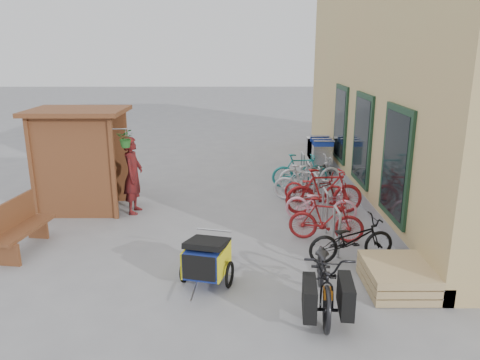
{
  "coord_description": "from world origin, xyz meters",
  "views": [
    {
      "loc": [
        0.46,
        -8.15,
        3.72
      ],
      "look_at": [
        0.5,
        1.5,
        1.0
      ],
      "focal_mm": 35.0,
      "sensor_mm": 36.0,
      "label": 1
    }
  ],
  "objects_px": {
    "bike_5": "(304,183)",
    "bike_4": "(315,188)",
    "person_kiosk": "(133,175)",
    "bike_0": "(351,239)",
    "bike_2": "(321,203)",
    "bike_3": "(324,191)",
    "kiosk": "(77,146)",
    "child_trailer": "(207,258)",
    "bench": "(18,226)",
    "pallet_stack": "(397,277)",
    "bike_6": "(310,173)",
    "bike_7": "(300,171)",
    "bike_1": "(326,220)",
    "shopping_carts": "(319,150)",
    "cargo_bike": "(325,277)"
  },
  "relations": [
    {
      "from": "shopping_carts",
      "to": "bike_6",
      "type": "height_order",
      "value": "shopping_carts"
    },
    {
      "from": "child_trailer",
      "to": "bike_2",
      "type": "distance_m",
      "value": 3.72
    },
    {
      "from": "person_kiosk",
      "to": "bike_0",
      "type": "distance_m",
      "value": 5.21
    },
    {
      "from": "bike_0",
      "to": "bike_5",
      "type": "distance_m",
      "value": 3.47
    },
    {
      "from": "child_trailer",
      "to": "bike_4",
      "type": "xyz_separation_m",
      "value": [
        2.41,
        4.11,
        -0.05
      ]
    },
    {
      "from": "bench",
      "to": "bike_3",
      "type": "relative_size",
      "value": 0.9
    },
    {
      "from": "person_kiosk",
      "to": "bike_4",
      "type": "relative_size",
      "value": 1.19
    },
    {
      "from": "child_trailer",
      "to": "kiosk",
      "type": "bearing_deg",
      "value": 145.5
    },
    {
      "from": "bike_7",
      "to": "kiosk",
      "type": "bearing_deg",
      "value": 103.97
    },
    {
      "from": "shopping_carts",
      "to": "bike_7",
      "type": "bearing_deg",
      "value": -113.03
    },
    {
      "from": "shopping_carts",
      "to": "bike_3",
      "type": "xyz_separation_m",
      "value": [
        -0.55,
        -4.11,
        -0.1
      ]
    },
    {
      "from": "pallet_stack",
      "to": "bike_5",
      "type": "distance_m",
      "value": 4.57
    },
    {
      "from": "bike_2",
      "to": "bike_3",
      "type": "relative_size",
      "value": 0.87
    },
    {
      "from": "person_kiosk",
      "to": "bike_1",
      "type": "relative_size",
      "value": 1.21
    },
    {
      "from": "bike_7",
      "to": "bike_6",
      "type": "bearing_deg",
      "value": -128.24
    },
    {
      "from": "child_trailer",
      "to": "person_kiosk",
      "type": "bearing_deg",
      "value": 133.13
    },
    {
      "from": "child_trailer",
      "to": "bike_0",
      "type": "bearing_deg",
      "value": 32.28
    },
    {
      "from": "shopping_carts",
      "to": "bike_6",
      "type": "relative_size",
      "value": 0.97
    },
    {
      "from": "cargo_bike",
      "to": "bike_0",
      "type": "relative_size",
      "value": 1.25
    },
    {
      "from": "person_kiosk",
      "to": "bike_7",
      "type": "bearing_deg",
      "value": -59.83
    },
    {
      "from": "kiosk",
      "to": "bike_7",
      "type": "xyz_separation_m",
      "value": [
        5.45,
        1.83,
        -1.08
      ]
    },
    {
      "from": "bench",
      "to": "child_trailer",
      "type": "distance_m",
      "value": 3.85
    },
    {
      "from": "shopping_carts",
      "to": "bike_4",
      "type": "xyz_separation_m",
      "value": [
        -0.64,
        -3.35,
        -0.25
      ]
    },
    {
      "from": "pallet_stack",
      "to": "person_kiosk",
      "type": "relative_size",
      "value": 0.67
    },
    {
      "from": "bike_1",
      "to": "bike_6",
      "type": "distance_m",
      "value": 3.6
    },
    {
      "from": "bike_0",
      "to": "bike_6",
      "type": "relative_size",
      "value": 0.91
    },
    {
      "from": "person_kiosk",
      "to": "bike_5",
      "type": "height_order",
      "value": "person_kiosk"
    },
    {
      "from": "kiosk",
      "to": "pallet_stack",
      "type": "xyz_separation_m",
      "value": [
        6.28,
        -3.87,
        -1.34
      ]
    },
    {
      "from": "bike_0",
      "to": "bike_3",
      "type": "relative_size",
      "value": 0.88
    },
    {
      "from": "shopping_carts",
      "to": "bike_1",
      "type": "distance_m",
      "value": 5.76
    },
    {
      "from": "bike_3",
      "to": "kiosk",
      "type": "bearing_deg",
      "value": 82.3
    },
    {
      "from": "bench",
      "to": "child_trailer",
      "type": "relative_size",
      "value": 1.14
    },
    {
      "from": "shopping_carts",
      "to": "cargo_bike",
      "type": "bearing_deg",
      "value": -98.77
    },
    {
      "from": "shopping_carts",
      "to": "bike_5",
      "type": "relative_size",
      "value": 1.1
    },
    {
      "from": "pallet_stack",
      "to": "bike_3",
      "type": "xyz_separation_m",
      "value": [
        -0.55,
        3.54,
        0.33
      ]
    },
    {
      "from": "cargo_bike",
      "to": "bike_7",
      "type": "bearing_deg",
      "value": 91.83
    },
    {
      "from": "pallet_stack",
      "to": "bike_5",
      "type": "bearing_deg",
      "value": 101.16
    },
    {
      "from": "pallet_stack",
      "to": "bike_1",
      "type": "xyz_separation_m",
      "value": [
        -0.79,
        1.95,
        0.24
      ]
    },
    {
      "from": "kiosk",
      "to": "child_trailer",
      "type": "distance_m",
      "value": 5.02
    },
    {
      "from": "shopping_carts",
      "to": "bike_4",
      "type": "bearing_deg",
      "value": -100.89
    },
    {
      "from": "kiosk",
      "to": "person_kiosk",
      "type": "bearing_deg",
      "value": -8.82
    },
    {
      "from": "shopping_carts",
      "to": "bike_4",
      "type": "relative_size",
      "value": 1.13
    },
    {
      "from": "bike_5",
      "to": "bike_4",
      "type": "bearing_deg",
      "value": -111.8
    },
    {
      "from": "shopping_carts",
      "to": "bike_6",
      "type": "xyz_separation_m",
      "value": [
        -0.58,
        -2.11,
        -0.18
      ]
    },
    {
      "from": "kiosk",
      "to": "bike_1",
      "type": "xyz_separation_m",
      "value": [
        5.48,
        -1.92,
        -1.11
      ]
    },
    {
      "from": "bench",
      "to": "bike_0",
      "type": "distance_m",
      "value": 6.19
    },
    {
      "from": "kiosk",
      "to": "bike_2",
      "type": "height_order",
      "value": "kiosk"
    },
    {
      "from": "cargo_bike",
      "to": "bike_5",
      "type": "xyz_separation_m",
      "value": [
        0.39,
        5.05,
        -0.04
      ]
    },
    {
      "from": "cargo_bike",
      "to": "bike_1",
      "type": "height_order",
      "value": "cargo_bike"
    },
    {
      "from": "pallet_stack",
      "to": "bike_6",
      "type": "xyz_separation_m",
      "value": [
        -0.58,
        5.54,
        0.25
      ]
    }
  ]
}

